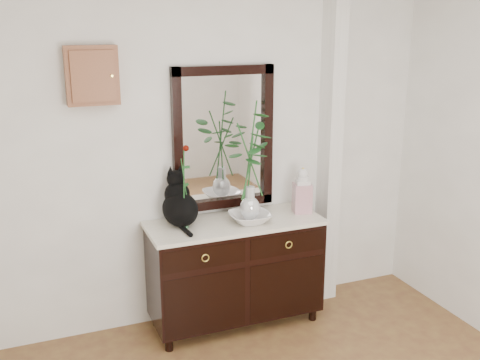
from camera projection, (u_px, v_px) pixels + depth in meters
name	position (u px, v px, depth m)	size (l,w,h in m)	color
wall_back	(211.00, 151.00, 4.28)	(3.60, 0.04, 2.70)	white
pilaster	(330.00, 143.00, 4.56)	(0.12, 0.20, 2.70)	white
sideboard	(235.00, 267.00, 4.33)	(1.33, 0.52, 0.82)	black
wall_mirror	(224.00, 139.00, 4.28)	(0.80, 0.06, 1.10)	black
key_cabinet	(92.00, 76.00, 3.77)	(0.35, 0.10, 0.40)	brown
cat	(180.00, 198.00, 4.09)	(0.29, 0.36, 0.41)	black
lotus_bowl	(250.00, 218.00, 4.19)	(0.31, 0.31, 0.08)	white
vase_branches	(250.00, 161.00, 4.07)	(0.43, 0.43, 0.91)	silver
bud_vase_rose	(184.00, 187.00, 4.01)	(0.08, 0.08, 0.63)	#32673F
ginger_jar	(302.00, 190.00, 4.39)	(0.14, 0.14, 0.37)	white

